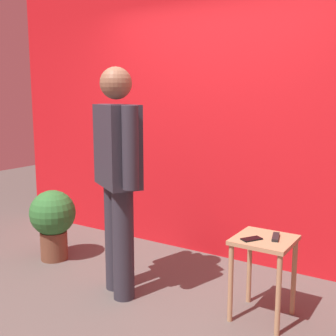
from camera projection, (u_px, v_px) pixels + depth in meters
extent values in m
plane|color=#59544F|center=(120.00, 314.00, 3.13)|extent=(12.00, 12.00, 0.00)
cube|color=red|center=(216.00, 96.00, 4.11)|extent=(5.17, 0.12, 3.16)
cylinder|color=#2D2D38|center=(115.00, 236.00, 3.50)|extent=(0.23, 0.23, 0.89)
cylinder|color=#2D2D38|center=(123.00, 244.00, 3.32)|extent=(0.23, 0.23, 0.89)
cube|color=#2D2D38|center=(117.00, 146.00, 3.28)|extent=(0.54, 0.46, 0.63)
cube|color=silver|center=(132.00, 141.00, 3.33)|extent=(0.12, 0.08, 0.53)
cube|color=#C68CB7|center=(133.00, 143.00, 3.34)|extent=(0.05, 0.03, 0.48)
cylinder|color=#2D2D38|center=(106.00, 140.00, 3.54)|extent=(0.16, 0.16, 0.60)
cylinder|color=#2D2D38|center=(130.00, 148.00, 3.02)|extent=(0.16, 0.16, 0.60)
sphere|color=brown|center=(116.00, 83.00, 3.20)|extent=(0.24, 0.24, 0.24)
cube|color=tan|center=(264.00, 240.00, 3.00)|extent=(0.40, 0.40, 0.03)
cylinder|color=tan|center=(231.00, 283.00, 3.00)|extent=(0.04, 0.04, 0.57)
cylinder|color=tan|center=(278.00, 296.00, 2.81)|extent=(0.04, 0.04, 0.57)
cylinder|color=tan|center=(249.00, 267.00, 3.28)|extent=(0.04, 0.04, 0.57)
cylinder|color=tan|center=(294.00, 277.00, 3.10)|extent=(0.04, 0.04, 0.57)
cube|color=black|center=(252.00, 239.00, 2.96)|extent=(0.14, 0.16, 0.01)
cube|color=black|center=(276.00, 237.00, 2.98)|extent=(0.09, 0.18, 0.02)
cylinder|color=brown|center=(54.00, 245.00, 4.18)|extent=(0.26, 0.26, 0.28)
sphere|color=#2D7233|center=(53.00, 213.00, 4.12)|extent=(0.44, 0.44, 0.44)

